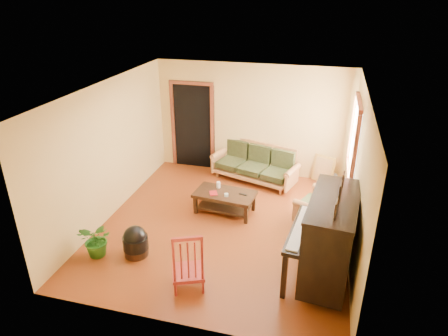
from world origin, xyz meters
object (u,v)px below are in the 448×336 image
(armchair, at_px, (319,202))
(coffee_table, at_px, (225,202))
(piano, at_px, (330,240))
(red_chair, at_px, (188,258))
(sofa, at_px, (254,164))
(ceramic_crock, at_px, (333,179))
(potted_plant, at_px, (97,240))
(footstool, at_px, (136,244))

(armchair, bearing_deg, coffee_table, -153.76)
(piano, distance_m, red_chair, 2.13)
(armchair, relative_size, red_chair, 0.85)
(armchair, height_order, red_chair, red_chair)
(coffee_table, height_order, red_chair, red_chair)
(sofa, xyz_separation_m, ceramic_crock, (1.78, 0.29, -0.30))
(coffee_table, xyz_separation_m, armchair, (1.80, 0.10, 0.21))
(ceramic_crock, bearing_deg, armchair, -98.73)
(coffee_table, bearing_deg, armchair, 3.21)
(piano, xyz_separation_m, potted_plant, (-3.69, -0.40, -0.38))
(piano, bearing_deg, coffee_table, 149.13)
(red_chair, distance_m, ceramic_crock, 4.56)
(sofa, distance_m, piano, 3.51)
(coffee_table, distance_m, armchair, 1.82)
(coffee_table, bearing_deg, red_chair, -89.52)
(armchair, distance_m, piano, 1.65)
(coffee_table, relative_size, armchair, 1.39)
(sofa, height_order, piano, piano)
(armchair, relative_size, footstool, 2.00)
(armchair, xyz_separation_m, potted_plant, (-3.49, -2.02, -0.11))
(footstool, height_order, red_chair, red_chair)
(armchair, height_order, piano, piano)
(sofa, xyz_separation_m, coffee_table, (-0.29, -1.54, -0.20))
(ceramic_crock, xyz_separation_m, potted_plant, (-3.75, -3.74, 0.19))
(sofa, relative_size, red_chair, 1.95)
(armchair, bearing_deg, sofa, 159.47)
(sofa, relative_size, ceramic_crock, 8.38)
(ceramic_crock, height_order, potted_plant, potted_plant)
(ceramic_crock, bearing_deg, sofa, -170.80)
(footstool, bearing_deg, armchair, 32.41)
(piano, height_order, footstool, piano)
(piano, bearing_deg, sofa, 125.47)
(armchair, xyz_separation_m, red_chair, (-1.79, -2.33, 0.08))
(coffee_table, relative_size, red_chair, 1.18)
(potted_plant, bearing_deg, armchair, 30.05)
(footstool, bearing_deg, red_chair, -24.13)
(sofa, height_order, coffee_table, sofa)
(ceramic_crock, bearing_deg, potted_plant, -135.06)
(piano, relative_size, ceramic_crock, 6.70)
(sofa, relative_size, armchair, 2.31)
(coffee_table, bearing_deg, footstool, -122.07)
(potted_plant, bearing_deg, ceramic_crock, 44.94)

